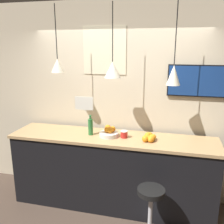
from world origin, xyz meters
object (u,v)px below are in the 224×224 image
Objects in this scene: juice_bottle at (91,127)px; mounted_tv at (199,81)px; bar_stool at (150,207)px; fruit_bowl at (109,132)px; spread_jar at (124,134)px.

juice_bottle is 1.60m from mounted_tv.
mounted_tv reaches higher than bar_stool.
mounted_tv is at bearing 62.34° from bar_stool.
fruit_bowl is (-0.65, 0.59, 0.66)m from bar_stool.
juice_bottle is at bearing -178.39° from fruit_bowl.
juice_bottle reaches higher than spread_jar.
spread_jar is (0.48, 0.00, -0.07)m from juice_bottle.
spread_jar reaches higher than bar_stool.
fruit_bowl reaches higher than bar_stool.
mounted_tv is at bearing 15.01° from juice_bottle.
juice_bottle is at bearing -164.99° from mounted_tv.
bar_stool is at bearing -42.15° from fruit_bowl.
bar_stool is 1.74m from mounted_tv.
spread_jar is (-0.44, 0.58, 0.65)m from bar_stool.
spread_jar is (0.21, -0.01, -0.01)m from fruit_bowl.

